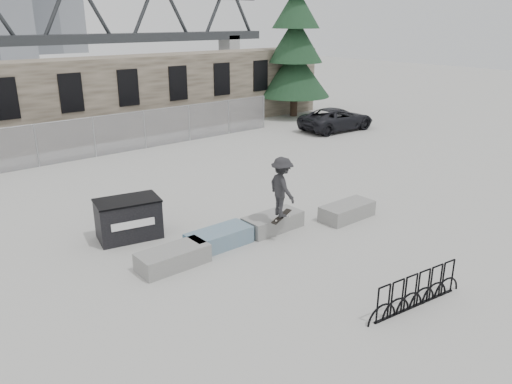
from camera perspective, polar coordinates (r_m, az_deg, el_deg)
ground at (r=15.87m, az=-0.04°, el=-5.13°), size 120.00×120.00×0.00m
stone_wall at (r=29.20m, az=-21.10°, el=9.53°), size 36.00×2.58×4.50m
chainlink_fence at (r=25.96m, az=-18.01°, el=6.05°), size 22.06×0.06×2.02m
planter_far_left at (r=14.14m, az=-9.46°, el=-7.33°), size 2.00×0.90×0.52m
planter_center_left at (r=15.16m, az=-4.25°, el=-5.21°), size 2.00×0.90×0.52m
planter_center_right at (r=16.29m, az=1.95°, el=-3.38°), size 2.00×0.90×0.52m
planter_offset at (r=17.48m, az=10.37°, el=-2.09°), size 2.00×0.90×0.52m
dumpster at (r=16.07m, az=-14.37°, el=-2.95°), size 2.13×1.55×1.27m
bike_rack at (r=12.66m, az=17.91°, el=-10.66°), size 3.12×0.44×0.90m
spruce_tree at (r=35.32m, az=4.51°, el=16.18°), size 4.90×4.90×11.50m
truss_bridge at (r=68.91m, az=-24.37°, el=15.63°), size 70.00×3.00×9.80m
suv at (r=31.36m, az=9.21°, el=8.24°), size 5.09×2.62×1.37m
skateboarder at (r=15.21m, az=2.98°, el=0.56°), size 0.94×1.33×2.04m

